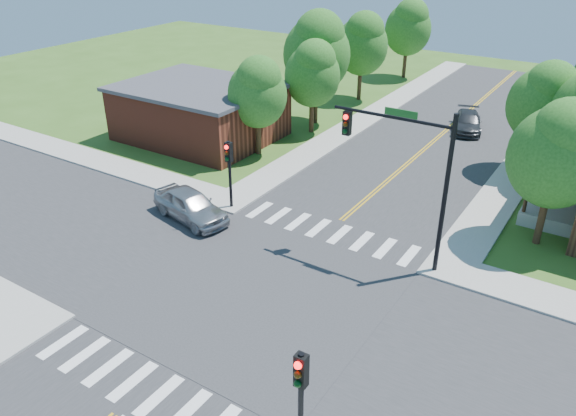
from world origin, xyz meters
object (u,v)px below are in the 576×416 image
Objects in this scene: signal_pole_se at (301,387)px; signal_pole_nw at (229,162)px; car_dgrey at (468,123)px; signal_mast_ne at (409,162)px; car_silver at (190,206)px.

signal_pole_se is 15.84m from signal_pole_nw.
signal_pole_nw is 20.27m from car_dgrey.
signal_pole_se is 0.79× the size of car_dgrey.
signal_pole_nw is at bearing -127.30° from car_dgrey.
car_dgrey is at bearing 97.98° from signal_mast_ne.
signal_mast_ne is 11.55m from signal_pole_se.
car_silver reaches higher than car_dgrey.
signal_pole_se is 1.00× the size of signal_pole_nw.
signal_pole_se reaches higher than car_silver.
signal_pole_nw is 0.79× the size of car_dgrey.
car_dgrey is at bearing 98.20° from signal_pole_se.
signal_mast_ne is at bearing -99.45° from car_dgrey.
signal_pole_se is at bearing -114.06° from car_silver.
signal_mast_ne is at bearing 0.07° from signal_pole_nw.
signal_pole_nw is 2.96m from car_silver.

